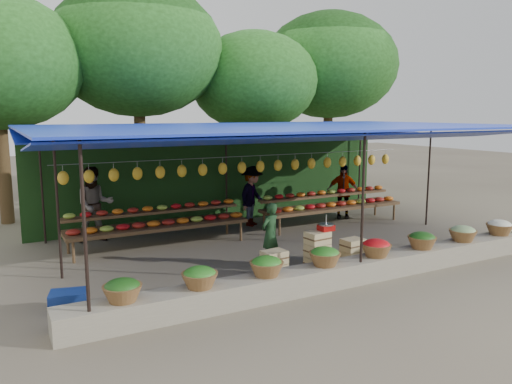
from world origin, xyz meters
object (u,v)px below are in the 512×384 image
weighing_scale (326,227)px  blue_crate_front (113,311)px  crate_counter (316,254)px  vendor_seated (270,234)px  blue_crate_back (69,302)px

weighing_scale → blue_crate_front: 4.47m
crate_counter → blue_crate_front: size_ratio=5.01×
blue_crate_front → crate_counter: bearing=16.5°
vendor_seated → blue_crate_back: (-4.02, -0.64, -0.48)m
weighing_scale → vendor_seated: size_ratio=0.25×
vendor_seated → weighing_scale: bearing=121.4°
weighing_scale → vendor_seated: (-0.89, 0.69, -0.20)m
weighing_scale → blue_crate_front: bearing=-172.3°
weighing_scale → blue_crate_front: weighing_scale is taller
crate_counter → blue_crate_back: 4.69m
weighing_scale → blue_crate_back: size_ratio=0.57×
blue_crate_front → blue_crate_back: bearing=138.5°
weighing_scale → blue_crate_back: weighing_scale is taller
crate_counter → vendor_seated: bearing=133.7°
vendor_seated → blue_crate_front: 3.74m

